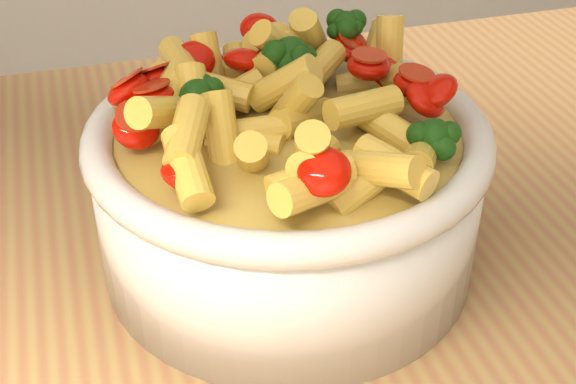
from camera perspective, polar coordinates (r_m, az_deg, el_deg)
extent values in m
cube|color=#A57E46|center=(0.47, 3.87, -12.07)|extent=(1.20, 0.80, 0.04)
cylinder|color=silver|center=(0.48, 0.00, -0.44)|extent=(0.23, 0.23, 0.09)
ellipsoid|color=silver|center=(0.50, 0.00, -3.07)|extent=(0.21, 0.21, 0.03)
torus|color=silver|center=(0.46, 0.00, 4.18)|extent=(0.23, 0.23, 0.02)
ellipsoid|color=gold|center=(0.46, 0.00, 4.18)|extent=(0.20, 0.20, 0.02)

